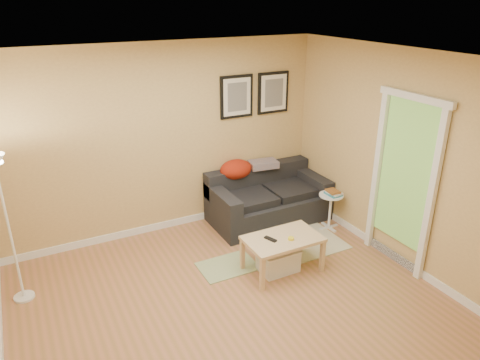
{
  "coord_description": "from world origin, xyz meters",
  "views": [
    {
      "loc": [
        -1.76,
        -3.59,
        3.13
      ],
      "look_at": [
        0.55,
        0.85,
        1.05
      ],
      "focal_mm": 33.57,
      "sensor_mm": 36.0,
      "label": 1
    }
  ],
  "objects_px": {
    "coffee_table": "(282,254)",
    "sofa": "(269,197)",
    "side_table": "(330,211)",
    "storage_bin": "(278,260)",
    "book_stack": "(333,193)",
    "floor_lamp": "(10,235)"
  },
  "relations": [
    {
      "from": "sofa",
      "to": "floor_lamp",
      "type": "distance_m",
      "value": 3.43
    },
    {
      "from": "book_stack",
      "to": "floor_lamp",
      "type": "relative_size",
      "value": 0.13
    },
    {
      "from": "storage_bin",
      "to": "side_table",
      "type": "bearing_deg",
      "value": 25.13
    },
    {
      "from": "coffee_table",
      "to": "book_stack",
      "type": "xyz_separation_m",
      "value": [
        1.19,
        0.57,
        0.34
      ]
    },
    {
      "from": "storage_bin",
      "to": "floor_lamp",
      "type": "relative_size",
      "value": 0.28
    },
    {
      "from": "storage_bin",
      "to": "book_stack",
      "type": "xyz_separation_m",
      "value": [
        1.24,
        0.56,
        0.42
      ]
    },
    {
      "from": "sofa",
      "to": "book_stack",
      "type": "relative_size",
      "value": 7.72
    },
    {
      "from": "sofa",
      "to": "side_table",
      "type": "xyz_separation_m",
      "value": [
        0.64,
        -0.63,
        -0.11
      ]
    },
    {
      "from": "coffee_table",
      "to": "floor_lamp",
      "type": "relative_size",
      "value": 0.53
    },
    {
      "from": "coffee_table",
      "to": "side_table",
      "type": "relative_size",
      "value": 1.71
    },
    {
      "from": "sofa",
      "to": "storage_bin",
      "type": "height_order",
      "value": "sofa"
    },
    {
      "from": "sofa",
      "to": "side_table",
      "type": "relative_size",
      "value": 3.22
    },
    {
      "from": "side_table",
      "to": "sofa",
      "type": "bearing_deg",
      "value": 135.24
    },
    {
      "from": "coffee_table",
      "to": "floor_lamp",
      "type": "xyz_separation_m",
      "value": [
        -2.84,
        0.86,
        0.58
      ]
    },
    {
      "from": "coffee_table",
      "to": "floor_lamp",
      "type": "bearing_deg",
      "value": 154.83
    },
    {
      "from": "sofa",
      "to": "side_table",
      "type": "height_order",
      "value": "sofa"
    },
    {
      "from": "sofa",
      "to": "side_table",
      "type": "distance_m",
      "value": 0.91
    },
    {
      "from": "storage_bin",
      "to": "book_stack",
      "type": "height_order",
      "value": "book_stack"
    },
    {
      "from": "coffee_table",
      "to": "sofa",
      "type": "bearing_deg",
      "value": 57.95
    },
    {
      "from": "coffee_table",
      "to": "side_table",
      "type": "distance_m",
      "value": 1.32
    },
    {
      "from": "storage_bin",
      "to": "book_stack",
      "type": "bearing_deg",
      "value": 24.18
    },
    {
      "from": "floor_lamp",
      "to": "book_stack",
      "type": "bearing_deg",
      "value": -4.03
    }
  ]
}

